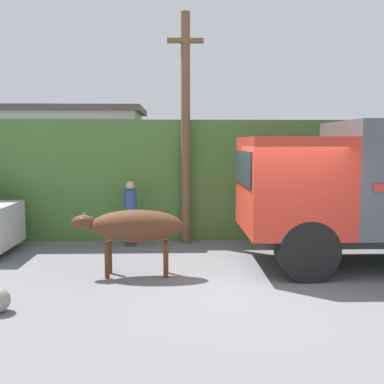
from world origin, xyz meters
TOP-DOWN VIEW (x-y plane):
  - ground_plane at (0.00, 0.00)m, footprint 60.00×60.00m
  - hillside_embankment at (0.00, 6.68)m, footprint 32.00×6.49m
  - building_backdrop at (-6.05, 4.68)m, footprint 6.59×2.70m
  - brown_cow at (-2.64, 0.29)m, footprint 2.14×0.63m
  - pedestrian_on_hill at (-2.98, 2.85)m, footprint 0.36×0.36m
  - utility_pole at (-1.60, 3.19)m, footprint 0.90×0.23m

SIDE VIEW (x-z plane):
  - ground_plane at x=0.00m, z-range 0.00..0.00m
  - pedestrian_on_hill at x=-2.98m, z-range 0.09..1.71m
  - brown_cow at x=-2.64m, z-range 0.32..1.61m
  - hillside_embankment at x=0.00m, z-range 0.00..3.16m
  - building_backdrop at x=-6.05m, z-range 0.01..3.57m
  - utility_pole at x=-1.60m, z-range 0.11..5.89m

